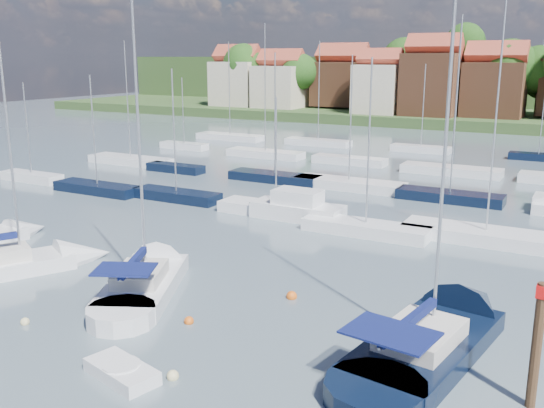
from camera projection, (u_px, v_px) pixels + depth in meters
The scene contains 12 objects.
ground at pixel (434, 180), 60.36m from camera, with size 260.00×260.00×0.00m, color #4C5A67.
sailboat_left at pixel (33, 263), 34.82m from camera, with size 7.15×10.15×13.79m.
sailboat_centre at pixel (151, 276), 32.88m from camera, with size 8.08×12.33×16.45m.
sailboat_navy at pixel (445, 331), 26.28m from camera, with size 5.66×14.34×19.21m.
tender at pixel (122, 372), 23.04m from camera, with size 3.40×2.19×0.68m.
timber_piling at pixel (534, 370), 20.88m from camera, with size 0.40×0.40×6.85m.
buoy_b at pixel (25, 324), 27.75m from camera, with size 0.41×0.41×0.41m, color beige.
buoy_c at pixel (105, 313), 28.94m from camera, with size 0.43×0.43×0.43m, color #D85914.
buoy_d at pixel (173, 378), 23.05m from camera, with size 0.47×0.47×0.47m, color beige.
buoy_e at pixel (292, 298), 30.73m from camera, with size 0.55×0.55×0.55m, color #D85914.
buoy_g at pixel (189, 323), 27.85m from camera, with size 0.45×0.45×0.45m, color #D85914.
marina_field at pixel (442, 186), 55.24m from camera, with size 79.62×41.41×15.93m.
Camera 1 is at (14.25, -19.72, 11.91)m, focal length 40.00 mm.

